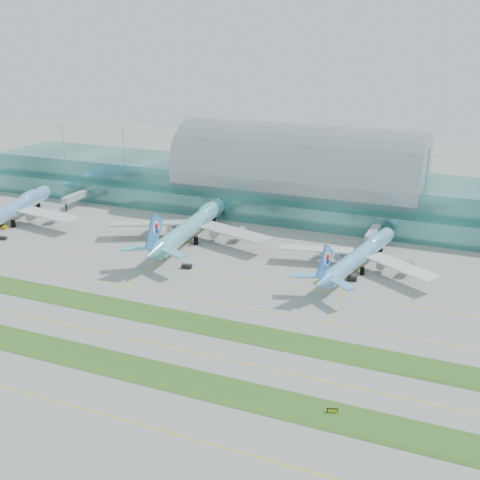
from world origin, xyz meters
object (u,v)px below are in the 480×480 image
at_px(airliner_a, 11,209).
at_px(airliner_b, 193,224).
at_px(airliner_c, 360,254).
at_px(taxiway_sign_east, 332,411).
at_px(terminal, 298,184).

xyz_separation_m(airliner_a, airliner_b, (88.08, 11.99, 0.09)).
bearing_deg(airliner_c, airliner_a, -167.40).
bearing_deg(taxiway_sign_east, airliner_a, 135.72).
bearing_deg(airliner_c, taxiway_sign_east, -71.50).
bearing_deg(taxiway_sign_east, airliner_c, 79.98).
bearing_deg(airliner_a, terminal, 18.09).
distance_m(terminal, airliner_b, 64.87).
height_order(terminal, airliner_b, terminal).
height_order(airliner_b, airliner_c, airliner_b).
distance_m(airliner_a, taxiway_sign_east, 194.23).
bearing_deg(airliner_a, taxiway_sign_east, -38.95).
bearing_deg(airliner_a, airliner_c, -10.58).
height_order(airliner_a, airliner_c, airliner_a).
xyz_separation_m(terminal, airliner_a, (-116.63, -69.79, -7.25)).
xyz_separation_m(terminal, airliner_b, (-28.56, -57.80, -7.17)).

